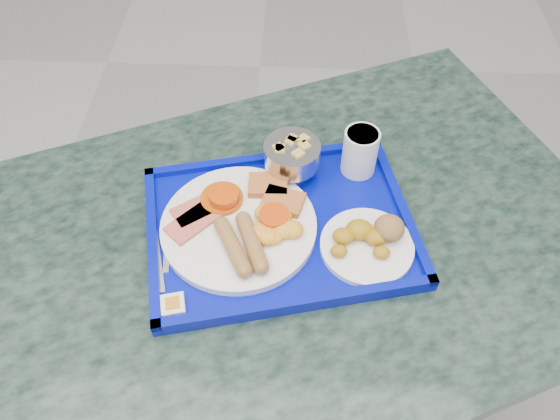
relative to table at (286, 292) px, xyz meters
name	(u,v)px	position (x,y,z in m)	size (l,w,h in m)	color
table	(286,292)	(0.00, 0.00, 0.00)	(1.31, 1.13, 0.69)	gray
tray	(280,227)	(-0.01, 0.02, 0.19)	(0.50, 0.41, 0.03)	#030C9C
main_plate	(245,223)	(-0.07, 0.01, 0.21)	(0.26, 0.26, 0.04)	white
bread_plate	(370,240)	(0.13, -0.02, 0.21)	(0.15, 0.15, 0.05)	white
fruit_bowl	(292,155)	(0.00, 0.14, 0.24)	(0.10, 0.10, 0.07)	#BBBCBE
juice_cup	(360,151)	(0.12, 0.15, 0.24)	(0.06, 0.06, 0.09)	white
spoon	(177,216)	(-0.19, 0.03, 0.20)	(0.04, 0.16, 0.01)	#BBBCBE
knife	(155,243)	(-0.22, -0.03, 0.20)	(0.01, 0.20, 0.00)	#BBBCBE
jam_packet	(173,305)	(-0.17, -0.15, 0.20)	(0.04, 0.04, 0.01)	white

